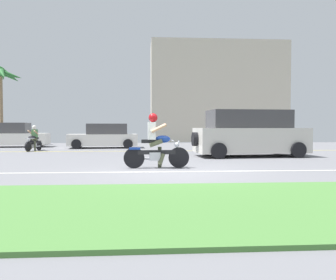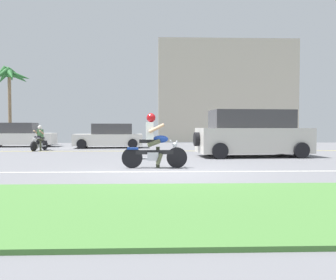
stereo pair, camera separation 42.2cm
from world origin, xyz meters
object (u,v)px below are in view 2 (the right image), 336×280
at_px(parked_car_0, 18,136).
at_px(parked_car_1, 110,136).
at_px(suv_nearby, 252,134).
at_px(motorcyclist_distant, 39,140).
at_px(motorcyclist, 154,145).
at_px(palm_tree_0, 9,78).

relative_size(parked_car_0, parked_car_1, 1.06).
xyz_separation_m(suv_nearby, motorcyclist_distant, (-10.31, 4.17, -0.38)).
xyz_separation_m(motorcyclist, motorcyclist_distant, (-6.20, 8.07, -0.13)).
xyz_separation_m(motorcyclist, suv_nearby, (4.11, 3.90, 0.25)).
bearing_deg(motorcyclist_distant, parked_car_0, 125.42).
bearing_deg(motorcyclist, motorcyclist_distant, 127.53).
bearing_deg(parked_car_0, parked_car_1, -12.33).
relative_size(parked_car_0, palm_tree_0, 0.79).
distance_m(parked_car_1, motorcyclist_distant, 4.13).
relative_size(parked_car_1, motorcyclist_distant, 2.62).
bearing_deg(parked_car_1, suv_nearby, -43.28).
height_order(motorcyclist, suv_nearby, suv_nearby).
xyz_separation_m(suv_nearby, palm_tree_0, (-14.43, 10.23, 3.75)).
height_order(parked_car_0, palm_tree_0, palm_tree_0).
distance_m(parked_car_0, parked_car_1, 6.14).
bearing_deg(parked_car_0, motorcyclist, -53.12).
xyz_separation_m(palm_tree_0, motorcyclist_distant, (4.13, -6.07, -4.13)).
distance_m(suv_nearby, palm_tree_0, 18.09).
bearing_deg(motorcyclist, parked_car_0, 126.88).
relative_size(suv_nearby, palm_tree_0, 0.88).
bearing_deg(motorcyclist, palm_tree_0, 126.14).
relative_size(motorcyclist, parked_car_0, 0.45).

